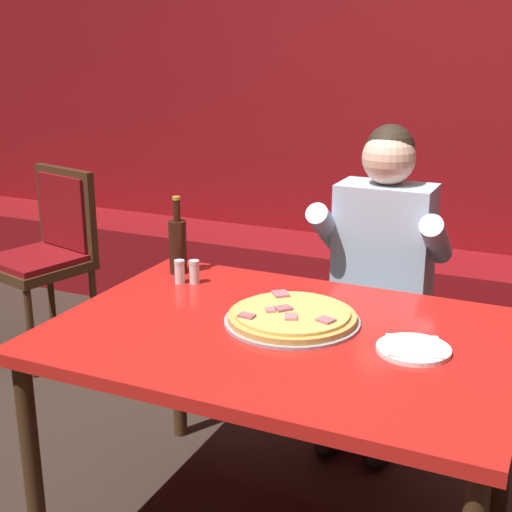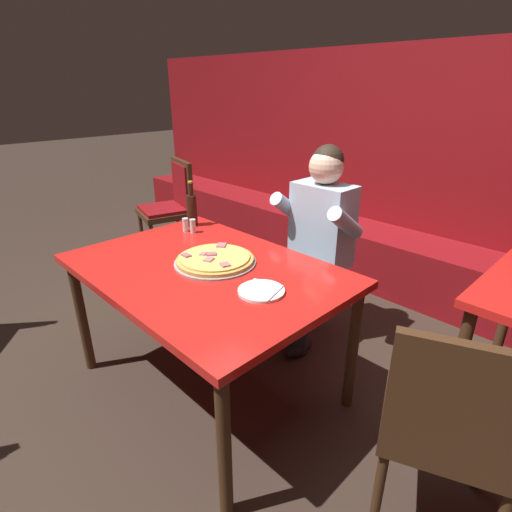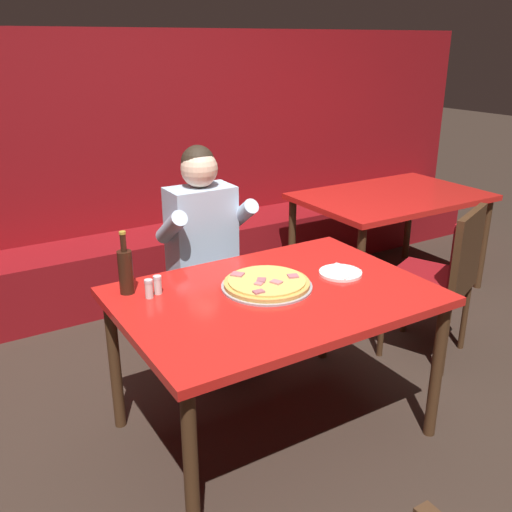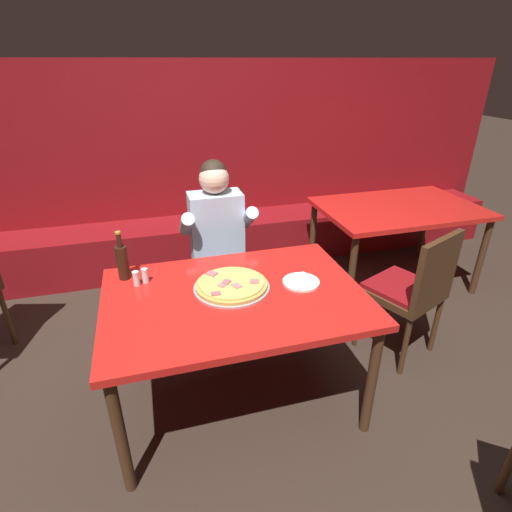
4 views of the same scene
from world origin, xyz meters
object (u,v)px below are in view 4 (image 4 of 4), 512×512
(beer_bottle, at_px, (122,261))
(shaker_black_pepper, at_px, (145,276))
(plate_white_paper, at_px, (301,282))
(background_dining_table, at_px, (398,214))
(pizza, at_px, (231,285))
(shaker_parmesan, at_px, (136,279))
(dining_chair_far_left, at_px, (414,286))
(diner_seated_blue_shirt, at_px, (219,241))
(main_dining_table, at_px, (235,305))

(beer_bottle, bearing_deg, shaker_black_pepper, -35.41)
(plate_white_paper, bearing_deg, background_dining_table, 37.48)
(pizza, relative_size, shaker_parmesan, 4.92)
(dining_chair_far_left, distance_m, background_dining_table, 1.05)
(diner_seated_blue_shirt, height_order, dining_chair_far_left, diner_seated_blue_shirt)
(dining_chair_far_left, height_order, background_dining_table, dining_chair_far_left)
(shaker_black_pepper, height_order, dining_chair_far_left, dining_chair_far_left)
(shaker_black_pepper, bearing_deg, main_dining_table, -29.98)
(main_dining_table, relative_size, background_dining_table, 1.03)
(pizza, xyz_separation_m, dining_chair_far_left, (1.23, 0.02, -0.21))
(main_dining_table, xyz_separation_m, shaker_black_pepper, (-0.46, 0.26, 0.11))
(pizza, bearing_deg, plate_white_paper, -8.03)
(plate_white_paper, relative_size, diner_seated_blue_shirt, 0.16)
(beer_bottle, xyz_separation_m, shaker_black_pepper, (0.11, -0.08, -0.07))
(shaker_parmesan, bearing_deg, background_dining_table, 19.31)
(diner_seated_blue_shirt, bearing_deg, shaker_black_pepper, -134.22)
(pizza, height_order, diner_seated_blue_shirt, diner_seated_blue_shirt)
(main_dining_table, relative_size, dining_chair_far_left, 1.49)
(dining_chair_far_left, bearing_deg, pizza, -179.16)
(plate_white_paper, bearing_deg, dining_chair_far_left, 5.03)
(dining_chair_far_left, bearing_deg, beer_bottle, 171.81)
(beer_bottle, height_order, shaker_black_pepper, beer_bottle)
(shaker_parmesan, distance_m, shaker_black_pepper, 0.05)
(pizza, xyz_separation_m, diner_seated_blue_shirt, (0.07, 0.73, -0.06))
(shaker_parmesan, bearing_deg, pizza, -19.18)
(pizza, distance_m, diner_seated_blue_shirt, 0.74)
(beer_bottle, relative_size, dining_chair_far_left, 0.31)
(shaker_parmesan, bearing_deg, plate_white_paper, -14.42)
(dining_chair_far_left, bearing_deg, diner_seated_blue_shirt, 148.22)
(background_dining_table, bearing_deg, shaker_black_pepper, -160.75)
(plate_white_paper, height_order, diner_seated_blue_shirt, diner_seated_blue_shirt)
(plate_white_paper, bearing_deg, main_dining_table, -178.12)
(pizza, distance_m, shaker_parmesan, 0.53)
(shaker_black_pepper, relative_size, diner_seated_blue_shirt, 0.07)
(diner_seated_blue_shirt, bearing_deg, plate_white_paper, -67.87)
(shaker_black_pepper, distance_m, dining_chair_far_left, 1.71)
(main_dining_table, distance_m, shaker_parmesan, 0.57)
(main_dining_table, distance_m, diner_seated_blue_shirt, 0.81)
(main_dining_table, xyz_separation_m, background_dining_table, (1.70, 1.02, -0.01))
(pizza, bearing_deg, shaker_parmesan, 160.82)
(shaker_parmesan, height_order, dining_chair_far_left, dining_chair_far_left)
(beer_bottle, relative_size, diner_seated_blue_shirt, 0.23)
(plate_white_paper, bearing_deg, pizza, 171.97)
(plate_white_paper, bearing_deg, shaker_black_pepper, 163.53)
(diner_seated_blue_shirt, bearing_deg, main_dining_table, -94.92)
(shaker_parmesan, distance_m, diner_seated_blue_shirt, 0.81)
(main_dining_table, distance_m, pizza, 0.11)
(beer_bottle, xyz_separation_m, diner_seated_blue_shirt, (0.64, 0.46, -0.15))
(main_dining_table, distance_m, plate_white_paper, 0.40)
(dining_chair_far_left, bearing_deg, main_dining_table, -175.97)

